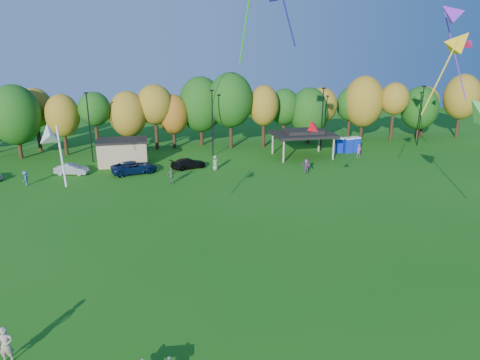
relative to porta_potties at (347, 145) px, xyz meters
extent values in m
plane|color=#19600F|center=(-21.28, -38.14, -1.10)|extent=(160.00, 160.00, 0.00)
cylinder|color=black|center=(-45.03, 6.06, 0.68)|extent=(0.50, 0.50, 3.56)
ellipsoid|color=#144C0F|center=(-45.03, 6.06, 4.84)|extent=(6.62, 6.62, 8.00)
cylinder|color=black|center=(-43.40, 10.11, 0.80)|extent=(0.50, 0.50, 3.79)
ellipsoid|color=olive|center=(-43.40, 10.11, 5.22)|extent=(4.94, 4.94, 5.58)
cylinder|color=black|center=(-39.29, 6.87, 0.57)|extent=(0.50, 0.50, 3.34)
ellipsoid|color=olive|center=(-39.29, 6.87, 4.47)|extent=(4.61, 4.61, 5.88)
cylinder|color=black|center=(-35.00, 6.70, 0.81)|extent=(0.50, 0.50, 3.82)
ellipsoid|color=#144C0F|center=(-35.00, 6.70, 5.26)|extent=(4.43, 4.43, 4.73)
cylinder|color=black|center=(-30.58, 7.36, 0.53)|extent=(0.50, 0.50, 3.25)
ellipsoid|color=olive|center=(-30.58, 7.36, 4.32)|extent=(5.33, 5.33, 6.53)
cylinder|color=black|center=(-26.73, 7.93, 0.88)|extent=(0.50, 0.50, 3.96)
ellipsoid|color=olive|center=(-26.73, 7.93, 5.51)|extent=(5.31, 5.31, 5.82)
cylinder|color=black|center=(-24.12, 8.20, 0.43)|extent=(0.50, 0.50, 3.05)
ellipsoid|color=#995914|center=(-24.12, 8.20, 3.98)|extent=(4.54, 4.54, 5.87)
cylinder|color=black|center=(-19.86, 9.39, 0.79)|extent=(0.50, 0.50, 3.77)
ellipsoid|color=#144C0F|center=(-19.86, 9.39, 5.19)|extent=(6.69, 6.69, 8.35)
cylinder|color=black|center=(-15.82, 6.39, 1.04)|extent=(0.50, 0.50, 4.28)
ellipsoid|color=#144C0F|center=(-15.82, 6.39, 6.04)|extent=(6.64, 6.64, 8.01)
cylinder|color=black|center=(-10.86, 6.07, 0.78)|extent=(0.50, 0.50, 3.76)
ellipsoid|color=olive|center=(-10.86, 6.07, 5.17)|extent=(4.49, 4.49, 6.02)
cylinder|color=black|center=(-6.99, 8.11, 0.62)|extent=(0.50, 0.50, 3.43)
ellipsoid|color=#144C0F|center=(-6.99, 8.11, 4.62)|extent=(4.77, 4.77, 5.63)
cylinder|color=black|center=(-3.16, 7.25, 0.38)|extent=(0.50, 0.50, 2.95)
ellipsoid|color=#144C0F|center=(-3.16, 7.25, 3.83)|extent=(6.14, 6.14, 7.54)
cylinder|color=black|center=(-0.89, 7.72, 0.66)|extent=(0.50, 0.50, 3.52)
ellipsoid|color=olive|center=(-0.89, 7.72, 4.77)|extent=(4.78, 4.78, 5.53)
cylinder|color=black|center=(4.78, 9.37, 0.60)|extent=(0.50, 0.50, 3.39)
ellipsoid|color=#144C0F|center=(4.78, 9.37, 4.55)|extent=(4.54, 4.54, 5.46)
cylinder|color=black|center=(6.43, 8.09, 0.76)|extent=(0.50, 0.50, 3.72)
ellipsoid|color=olive|center=(6.43, 8.09, 5.10)|extent=(6.32, 6.32, 8.24)
cylinder|color=black|center=(10.71, 6.13, 0.93)|extent=(0.50, 0.50, 4.06)
ellipsoid|color=olive|center=(10.71, 6.13, 5.67)|extent=(4.50, 4.50, 5.13)
cylinder|color=black|center=(15.80, 6.66, 0.43)|extent=(0.50, 0.50, 3.05)
ellipsoid|color=#144C0F|center=(15.80, 6.66, 3.99)|extent=(5.97, 5.97, 7.05)
cylinder|color=black|center=(17.71, 8.21, 0.68)|extent=(0.50, 0.50, 3.55)
ellipsoid|color=olive|center=(17.71, 8.21, 4.83)|extent=(4.60, 4.60, 4.99)
cylinder|color=black|center=(23.23, 6.37, 0.94)|extent=(0.50, 0.50, 4.07)
ellipsoid|color=olive|center=(23.23, 6.37, 5.68)|extent=(5.83, 5.83, 7.42)
cylinder|color=black|center=(-35.28, 1.86, 3.40)|extent=(0.16, 0.16, 9.00)
cube|color=black|center=(-35.28, 1.86, 7.90)|extent=(0.50, 0.25, 0.18)
cylinder|color=black|center=(-19.28, 1.86, 3.40)|extent=(0.16, 0.16, 9.00)
cube|color=black|center=(-19.28, 1.86, 7.90)|extent=(0.50, 0.25, 0.18)
cylinder|color=black|center=(-3.28, 1.86, 3.40)|extent=(0.16, 0.16, 9.00)
cube|color=black|center=(-3.28, 1.86, 7.90)|extent=(0.50, 0.25, 0.18)
cylinder|color=black|center=(12.72, 1.86, 3.40)|extent=(0.16, 0.16, 9.00)
cube|color=black|center=(12.72, 1.86, 7.90)|extent=(0.50, 0.25, 0.18)
cube|color=tan|center=(-31.28, -0.14, 0.40)|extent=(6.00, 4.00, 3.00)
cube|color=black|center=(-31.28, -0.14, 2.03)|extent=(6.30, 4.30, 0.25)
cylinder|color=tan|center=(-10.78, -3.64, 0.40)|extent=(0.24, 0.24, 3.00)
cylinder|color=tan|center=(-3.78, -3.64, 0.40)|extent=(0.24, 0.24, 3.00)
cylinder|color=tan|center=(-10.78, 1.36, 0.40)|extent=(0.24, 0.24, 3.00)
cylinder|color=tan|center=(-3.78, 1.36, 0.40)|extent=(0.24, 0.24, 3.00)
cube|color=black|center=(-7.28, -1.14, 2.05)|extent=(8.20, 6.20, 0.35)
cube|color=black|center=(-7.28, -1.14, 2.45)|extent=(5.00, 3.50, 0.45)
cube|color=#0D2AB2|center=(-1.30, 0.19, -0.10)|extent=(1.10, 1.10, 2.00)
cube|color=silver|center=(-1.30, 0.19, 0.99)|extent=(1.15, 1.15, 0.18)
cube|color=#0D2AB2|center=(0.00, -0.27, -0.10)|extent=(1.10, 1.10, 2.00)
cube|color=silver|center=(0.00, -0.27, 0.99)|extent=(1.15, 1.15, 0.18)
cube|color=#0D2AB2|center=(1.30, 0.08, -0.10)|extent=(1.10, 1.10, 2.00)
cube|color=silver|center=(1.30, 0.08, 0.99)|extent=(1.15, 1.15, 0.18)
imported|color=tan|center=(-35.16, -36.85, -0.17)|extent=(0.70, 0.47, 1.86)
imported|color=#A1A1A6|center=(-37.08, -3.72, -0.46)|extent=(4.09, 2.34, 1.27)
imported|color=#0B1E44|center=(-29.84, -4.84, -0.36)|extent=(5.78, 3.67, 1.48)
imported|color=black|center=(-23.28, -3.99, -0.45)|extent=(4.78, 3.15, 1.29)
imported|color=#4963A2|center=(-41.32, -7.10, -0.31)|extent=(0.73, 1.10, 1.58)
imported|color=#9C419B|center=(-9.62, -8.93, -0.25)|extent=(1.05, 1.64, 1.69)
imported|color=#9D4BA0|center=(0.22, -3.23, -0.18)|extent=(0.76, 0.60, 1.84)
imported|color=#517F4E|center=(-25.79, -10.04, -0.17)|extent=(1.17, 0.77, 1.85)
imported|color=#839E6C|center=(-20.11, -5.30, -0.18)|extent=(1.06, 1.00, 1.83)
cone|color=gold|center=(-8.15, -30.68, 13.58)|extent=(2.44, 2.04, 2.11)
cylinder|color=gold|center=(-9.60, -31.04, 11.33)|extent=(1.77, 0.53, 4.73)
cylinder|color=green|center=(-21.61, -28.45, 15.49)|extent=(0.61, 2.46, 6.61)
cylinder|color=navy|center=(-17.96, -25.28, 15.17)|extent=(1.44, 0.46, 3.79)
cone|color=green|center=(-6.77, -31.64, 9.33)|extent=(3.07, 2.53, 2.71)
cone|color=red|center=(-18.34, -31.67, 8.73)|extent=(1.33, 1.34, 1.07)
cone|color=purple|center=(-2.84, -22.19, 16.07)|extent=(2.91, 2.68, 2.37)
cylinder|color=purple|center=(-0.74, -21.04, 12.47)|extent=(2.53, 1.45, 7.55)
cone|color=silver|center=(-32.46, -35.07, 9.48)|extent=(1.29, 1.51, 1.27)
cylinder|color=silver|center=(-32.20, -34.20, 8.13)|extent=(0.42, 1.10, 2.85)
cone|color=#D5194C|center=(3.44, -17.45, 13.75)|extent=(1.69, 1.55, 1.38)
camera|label=1|loc=(-28.09, -55.65, 13.02)|focal=32.00mm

